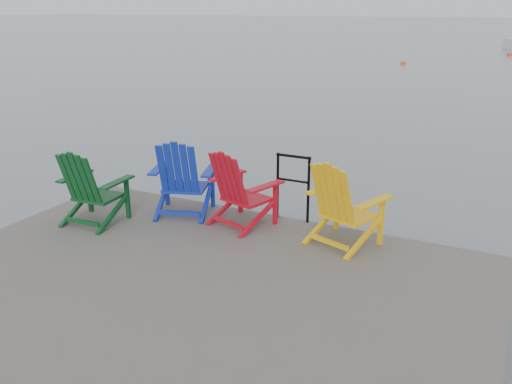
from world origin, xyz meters
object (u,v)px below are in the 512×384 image
at_px(handrail, 293,181).
at_px(chair_red, 240,188).
at_px(buoy_d, 509,56).
at_px(chair_blue, 182,177).
at_px(buoy_b, 403,64).
at_px(chair_yellow, 343,203).
at_px(chair_green, 91,187).

height_order(handrail, chair_red, chair_red).
relative_size(chair_red, buoy_d, 2.66).
distance_m(chair_blue, chair_red, 0.88).
height_order(handrail, buoy_b, handrail).
bearing_deg(buoy_b, chair_yellow, -79.54).
bearing_deg(handrail, chair_blue, -161.15).
bearing_deg(buoy_d, handrail, -91.76).
xyz_separation_m(handrail, buoy_b, (-4.25, 27.06, -1.04)).
bearing_deg(chair_yellow, chair_blue, -161.02).
relative_size(handrail, buoy_b, 2.52).
height_order(buoy_b, buoy_d, buoy_d).
height_order(handrail, chair_yellow, chair_yellow).
xyz_separation_m(chair_green, buoy_b, (-1.95, 28.34, -1.01)).
distance_m(buoy_b, buoy_d, 10.76).
height_order(chair_blue, chair_red, chair_blue).
xyz_separation_m(buoy_b, buoy_d, (5.37, 9.33, 0.00)).
relative_size(chair_yellow, buoy_d, 2.74).
bearing_deg(chair_green, buoy_d, 81.46).
relative_size(chair_blue, chair_yellow, 1.02).
height_order(handrail, chair_blue, chair_blue).
xyz_separation_m(chair_red, buoy_b, (-3.71, 27.54, -1.01)).
height_order(handrail, buoy_d, handrail).
bearing_deg(buoy_b, chair_green, -86.06).
distance_m(handrail, chair_yellow, 0.96).
bearing_deg(chair_green, handrail, 25.75).
xyz_separation_m(handrail, buoy_d, (1.12, 36.39, -1.04)).
bearing_deg(buoy_b, buoy_d, 60.07).
distance_m(handrail, chair_red, 0.72).
xyz_separation_m(handrail, chair_yellow, (0.83, -0.48, -0.02)).
distance_m(chair_green, buoy_d, 37.84).
bearing_deg(handrail, chair_red, -138.45).
distance_m(handrail, buoy_b, 27.41).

